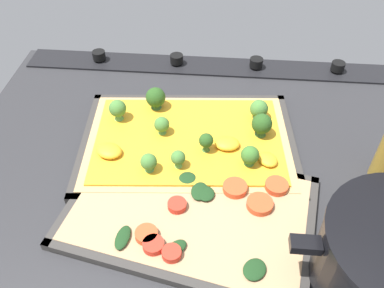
{
  "coord_description": "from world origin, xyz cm",
  "views": [
    {
      "loc": [
        -1.25,
        44.56,
        48.85
      ],
      "look_at": [
        2.65,
        -0.84,
        5.16
      ],
      "focal_mm": 37.95,
      "sensor_mm": 36.0,
      "label": 1
    }
  ],
  "objects_px": {
    "baking_tray_front": "(188,144)",
    "veggie_pizza_back": "(193,210)",
    "baking_tray_back": "(190,213)",
    "broccoli_pizza": "(190,138)"
  },
  "relations": [
    {
      "from": "baking_tray_front",
      "to": "veggie_pizza_back",
      "type": "height_order",
      "value": "veggie_pizza_back"
    },
    {
      "from": "veggie_pizza_back",
      "to": "baking_tray_back",
      "type": "bearing_deg",
      "value": -14.14
    },
    {
      "from": "baking_tray_front",
      "to": "broccoli_pizza",
      "type": "relative_size",
      "value": 1.07
    },
    {
      "from": "baking_tray_front",
      "to": "baking_tray_back",
      "type": "bearing_deg",
      "value": 96.22
    },
    {
      "from": "broccoli_pizza",
      "to": "veggie_pizza_back",
      "type": "xyz_separation_m",
      "value": [
        -0.02,
        0.15,
        -0.01
      ]
    },
    {
      "from": "baking_tray_back",
      "to": "broccoli_pizza",
      "type": "bearing_deg",
      "value": -84.9
    },
    {
      "from": "broccoli_pizza",
      "to": "baking_tray_back",
      "type": "bearing_deg",
      "value": 95.1
    },
    {
      "from": "baking_tray_front",
      "to": "veggie_pizza_back",
      "type": "xyz_separation_m",
      "value": [
        -0.02,
        0.15,
        0.01
      ]
    },
    {
      "from": "broccoli_pizza",
      "to": "veggie_pizza_back",
      "type": "height_order",
      "value": "broccoli_pizza"
    },
    {
      "from": "baking_tray_back",
      "to": "veggie_pizza_back",
      "type": "distance_m",
      "value": 0.01
    }
  ]
}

